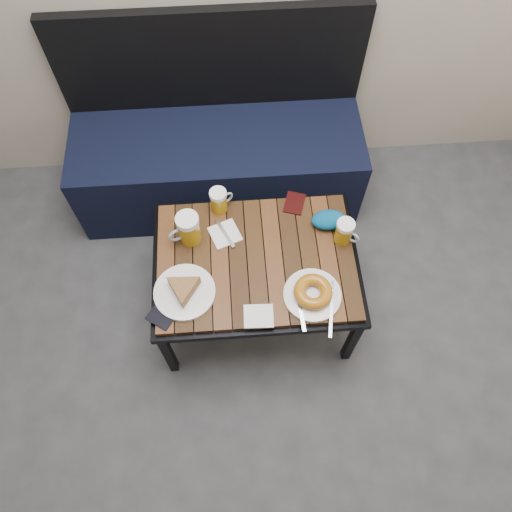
{
  "coord_description": "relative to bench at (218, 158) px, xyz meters",
  "views": [
    {
      "loc": [
        0.09,
        0.11,
        2.24
      ],
      "look_at": [
        0.16,
        1.06,
        0.5
      ],
      "focal_mm": 35.0,
      "sensor_mm": 36.0,
      "label": 1
    }
  ],
  "objects": [
    {
      "name": "plate_bagel",
      "position": [
        0.35,
        -0.88,
        0.22
      ],
      "size": [
        0.22,
        0.29,
        0.06
      ],
      "color": "white",
      "rests_on": "cafe_table"
    },
    {
      "name": "napkin_left",
      "position": [
        0.02,
        -0.58,
        0.2
      ],
      "size": [
        0.15,
        0.15,
        0.01
      ],
      "rotation": [
        0.0,
        0.0,
        0.37
      ],
      "color": "white",
      "rests_on": "cafe_table"
    },
    {
      "name": "beer_mug_centre",
      "position": [
        0.0,
        -0.44,
        0.26
      ],
      "size": [
        0.11,
        0.09,
        0.12
      ],
      "rotation": [
        0.0,
        0.0,
        0.53
      ],
      "color": "#A2770D",
      "rests_on": "cafe_table"
    },
    {
      "name": "bench",
      "position": [
        0.0,
        0.0,
        0.0
      ],
      "size": [
        1.4,
        0.5,
        0.95
      ],
      "color": "black",
      "rests_on": "ground"
    },
    {
      "name": "room_shell",
      "position": [
        -0.02,
        -1.26,
        1.48
      ],
      "size": [
        4.0,
        4.0,
        4.0
      ],
      "color": "gray",
      "rests_on": "ground"
    },
    {
      "name": "passport_navy",
      "position": [
        -0.22,
        -0.9,
        0.2
      ],
      "size": [
        0.16,
        0.17,
        0.01
      ],
      "primitive_type": "cube",
      "rotation": [
        0.0,
        0.0,
        -0.61
      ],
      "color": "black",
      "rests_on": "cafe_table"
    },
    {
      "name": "cafe_table",
      "position": [
        0.14,
        -0.7,
        0.16
      ],
      "size": [
        0.84,
        0.62,
        0.47
      ],
      "color": "black",
      "rests_on": "ground"
    },
    {
      "name": "beer_mug_left",
      "position": [
        -0.12,
        -0.58,
        0.27
      ],
      "size": [
        0.14,
        0.11,
        0.15
      ],
      "rotation": [
        0.0,
        0.0,
        3.51
      ],
      "color": "#A2770D",
      "rests_on": "cafe_table"
    },
    {
      "name": "napkin_right",
      "position": [
        0.13,
        -0.95,
        0.2
      ],
      "size": [
        0.12,
        0.1,
        0.01
      ],
      "rotation": [
        0.0,
        0.0,
        -0.04
      ],
      "color": "white",
      "rests_on": "cafe_table"
    },
    {
      "name": "knit_pouch",
      "position": [
        0.45,
        -0.55,
        0.23
      ],
      "size": [
        0.15,
        0.1,
        0.06
      ],
      "primitive_type": "ellipsoid",
      "rotation": [
        0.0,
        0.0,
        0.04
      ],
      "color": "navy",
      "rests_on": "cafe_table"
    },
    {
      "name": "plate_pie",
      "position": [
        -0.15,
        -0.83,
        0.23
      ],
      "size": [
        0.24,
        0.24,
        0.07
      ],
      "color": "white",
      "rests_on": "cafe_table"
    },
    {
      "name": "beer_mug_right",
      "position": [
        0.5,
        -0.63,
        0.26
      ],
      "size": [
        0.11,
        0.1,
        0.12
      ],
      "rotation": [
        0.0,
        0.0,
        -0.62
      ],
      "color": "#A2770D",
      "rests_on": "cafe_table"
    },
    {
      "name": "passport_burgundy",
      "position": [
        0.32,
        -0.44,
        0.2
      ],
      "size": [
        0.11,
        0.13,
        0.01
      ],
      "primitive_type": "cube",
      "rotation": [
        0.0,
        0.0,
        -0.31
      ],
      "color": "black",
      "rests_on": "cafe_table"
    }
  ]
}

